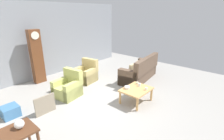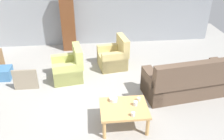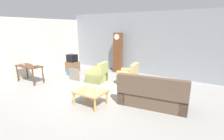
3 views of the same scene
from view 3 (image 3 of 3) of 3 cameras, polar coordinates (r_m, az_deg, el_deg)
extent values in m
plane|color=#999691|center=(6.51, -5.42, -7.79)|extent=(10.40, 10.40, 0.00)
cube|color=gray|center=(9.18, 8.25, 8.95)|extent=(8.40, 0.16, 3.20)
cube|color=silver|center=(9.49, -24.83, 6.98)|extent=(0.12, 6.40, 2.88)
cube|color=brown|center=(5.62, 13.58, -9.43)|extent=(2.20, 1.12, 0.44)
cube|color=brown|center=(5.10, 13.16, -5.61)|extent=(2.11, 0.49, 0.60)
cube|color=brown|center=(5.51, 23.31, -9.39)|extent=(0.35, 0.87, 0.68)
cube|color=brown|center=(5.79, 4.52, -7.04)|extent=(0.35, 0.87, 0.68)
cube|color=brown|center=(5.47, 18.89, -5.99)|extent=(0.36, 0.13, 0.36)
cube|color=#9E8966|center=(5.52, 13.92, -5.42)|extent=(0.38, 0.23, 0.36)
cube|color=#C6B284|center=(5.61, 9.09, -4.83)|extent=(0.36, 0.13, 0.36)
cube|color=#B7BC66|center=(7.76, -5.21, -2.52)|extent=(0.87, 0.87, 0.40)
cube|color=#B7BC66|center=(7.50, -3.13, 0.56)|extent=(0.30, 0.78, 0.52)
cube|color=#B7BC66|center=(7.99, -4.22, -1.26)|extent=(0.78, 0.28, 0.60)
cube|color=#B7BC66|center=(7.48, -6.31, -2.40)|extent=(0.78, 0.28, 0.60)
cube|color=tan|center=(7.56, 5.19, -2.98)|extent=(0.87, 0.87, 0.40)
cube|color=tan|center=(7.35, 7.65, 0.16)|extent=(0.30, 0.78, 0.52)
cube|color=tan|center=(7.80, 5.89, -1.67)|extent=(0.78, 0.28, 0.60)
cube|color=tan|center=(7.25, 4.48, -2.89)|extent=(0.78, 0.28, 0.60)
cube|color=tan|center=(5.47, -7.34, -7.30)|extent=(0.96, 0.76, 0.05)
cylinder|color=tan|center=(5.60, -12.80, -9.59)|extent=(0.07, 0.07, 0.42)
cylinder|color=tan|center=(5.09, -5.83, -11.86)|extent=(0.07, 0.07, 0.42)
cylinder|color=tan|center=(6.04, -8.46, -7.58)|extent=(0.07, 0.07, 0.42)
cylinder|color=tan|center=(5.56, -1.69, -9.40)|extent=(0.07, 0.07, 0.42)
cube|color=#56331E|center=(8.37, -26.40, 1.22)|extent=(1.30, 0.56, 0.04)
cylinder|color=#56331E|center=(8.86, -29.48, -1.09)|extent=(0.06, 0.06, 0.74)
cylinder|color=#56331E|center=(7.84, -25.19, -2.40)|extent=(0.06, 0.06, 0.74)
cylinder|color=#56331E|center=(9.08, -26.91, -0.43)|extent=(0.06, 0.06, 0.74)
cylinder|color=#56331E|center=(8.09, -22.42, -1.62)|extent=(0.06, 0.06, 0.74)
cube|color=brown|center=(9.17, 2.04, 5.83)|extent=(0.44, 0.28, 2.17)
cylinder|color=silver|center=(8.95, 1.60, 11.17)|extent=(0.30, 0.02, 0.30)
cube|color=brown|center=(9.74, -13.26, 1.14)|extent=(0.68, 0.52, 0.56)
cube|color=black|center=(9.65, -13.43, 3.96)|extent=(0.48, 0.44, 0.42)
cube|color=gray|center=(8.09, -12.69, -1.52)|extent=(0.60, 0.05, 0.56)
cube|color=teal|center=(9.04, -13.26, -0.68)|extent=(0.43, 0.44, 0.31)
sphere|color=silver|center=(8.01, -24.77, 1.66)|extent=(0.17, 0.17, 0.17)
cylinder|color=white|center=(5.16, -8.20, -7.85)|extent=(0.07, 0.07, 0.09)
cylinder|color=silver|center=(5.33, -5.10, -6.96)|extent=(0.08, 0.08, 0.10)
cylinder|color=beige|center=(5.39, -3.34, -6.79)|extent=(0.08, 0.08, 0.08)
cylinder|color=white|center=(5.72, -7.35, -5.60)|extent=(0.17, 0.17, 0.08)
cylinder|color=silver|center=(8.79, -27.88, 1.82)|extent=(0.07, 0.07, 0.02)
cylinder|color=silver|center=(8.78, -27.92, 2.19)|extent=(0.01, 0.01, 0.10)
cone|color=silver|center=(8.76, -28.00, 2.80)|extent=(0.08, 0.08, 0.10)
cylinder|color=silver|center=(8.62, -27.69, 1.61)|extent=(0.06, 0.06, 0.02)
cylinder|color=silver|center=(8.61, -27.72, 1.90)|extent=(0.01, 0.01, 0.07)
cone|color=silver|center=(8.60, -27.78, 2.38)|extent=(0.06, 0.06, 0.07)
camera|label=1|loc=(7.52, -49.46, 12.19)|focal=26.75mm
camera|label=2|loc=(4.04, -60.87, 22.75)|focal=38.95mm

